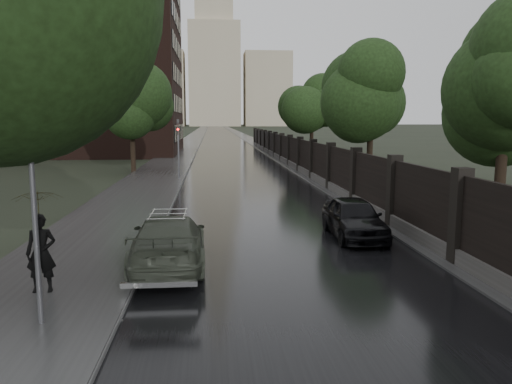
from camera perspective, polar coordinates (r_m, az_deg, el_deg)
name	(u,v)px	position (r m, az deg, el deg)	size (l,w,h in m)	color
ground	(340,356)	(9.04, 9.62, -17.99)	(800.00, 800.00, 0.00)	black
road	(217,130)	(197.88, -4.47, 7.11)	(8.00, 420.00, 0.02)	black
sidewalk_left	(202,130)	(197.90, -6.22, 7.11)	(4.00, 420.00, 0.16)	#2D2D2D
verge_right	(231,130)	(198.01, -2.87, 7.13)	(3.00, 420.00, 0.08)	#2D2D2D
fence_right	(295,157)	(40.52, 4.54, 4.05)	(0.45, 75.72, 2.70)	#383533
tree_left_far	(131,102)	(38.30, -14.08, 9.92)	(4.25, 4.25, 7.39)	black
tree_right_a	(506,90)	(18.55, 26.71, 10.40)	(4.08, 4.08, 7.01)	black
tree_right_b	(371,103)	(31.36, 13.03, 9.84)	(4.08, 4.08, 7.01)	black
tree_right_c	(312,109)	(48.80, 6.42, 9.37)	(4.08, 4.08, 7.01)	black
lamp_post	(33,192)	(9.97, -24.13, -0.01)	(0.25, 0.12, 5.11)	#59595E
traffic_light	(178,144)	(32.93, -8.86, 5.42)	(0.16, 0.32, 4.00)	#59595E
brick_building	(71,66)	(62.19, -20.38, 13.33)	(24.00, 18.00, 20.00)	black
stalinist_tower	(214,62)	(309.75, -4.78, 14.63)	(92.00, 30.00, 159.00)	tan
volga_sedan	(169,241)	(13.90, -9.94, -5.51)	(1.96, 4.83, 1.40)	#3C4336
car_right_near	(354,218)	(17.24, 11.11, -2.90)	(1.62, 4.03, 1.37)	black
pedestrian_umbrella	(38,211)	(11.95, -23.61, -1.99)	(1.11, 1.13, 2.76)	black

